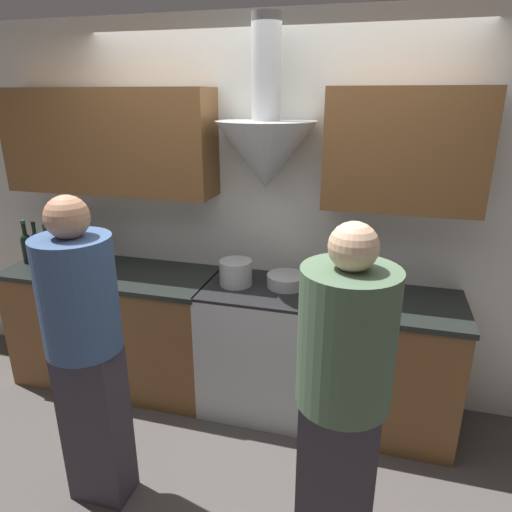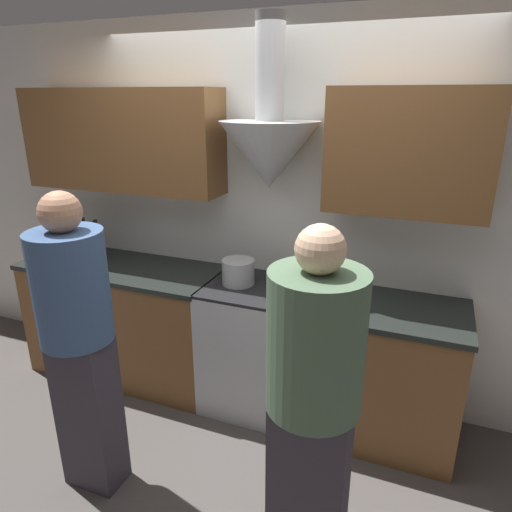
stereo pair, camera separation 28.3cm
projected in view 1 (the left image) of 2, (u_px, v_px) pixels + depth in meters
name	position (u px, v px, depth m)	size (l,w,h in m)	color
ground_plane	(246.00, 434.00, 2.99)	(12.00, 12.00, 0.00)	#4C4744
wall_back	(256.00, 193.00, 3.09)	(8.40, 0.63, 2.60)	silver
counter_left	(117.00, 326.00, 3.45)	(1.53, 0.62, 0.91)	brown
counter_right	(382.00, 364.00, 2.96)	(0.93, 0.62, 0.91)	brown
stove_range	(260.00, 346.00, 3.16)	(0.74, 0.60, 0.91)	#B7BABC
wine_bottle_0	(27.00, 246.00, 3.41)	(0.08, 0.08, 0.33)	black
wine_bottle_1	(37.00, 247.00, 3.37)	(0.07, 0.07, 0.33)	black
wine_bottle_2	(48.00, 249.00, 3.36)	(0.08, 0.08, 0.31)	black
wine_bottle_3	(59.00, 249.00, 3.32)	(0.07, 0.07, 0.34)	black
wine_bottle_4	(71.00, 250.00, 3.29)	(0.08, 0.08, 0.34)	black
wine_bottle_5	(85.00, 252.00, 3.27)	(0.07, 0.07, 0.34)	black
stock_pot	(236.00, 273.00, 3.03)	(0.22, 0.22, 0.17)	#B7BABC
mixing_bowl	(287.00, 281.00, 3.01)	(0.26, 0.26, 0.08)	#B7BABC
orange_fruit	(337.00, 291.00, 2.84)	(0.08, 0.08, 0.08)	orange
person_foreground_left	(85.00, 346.00, 2.26)	(0.37, 0.37, 1.69)	#38333D
person_foreground_right	(342.00, 403.00, 1.84)	(0.38, 0.38, 1.68)	#38333D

